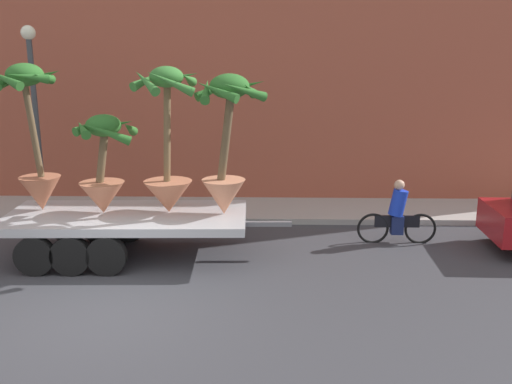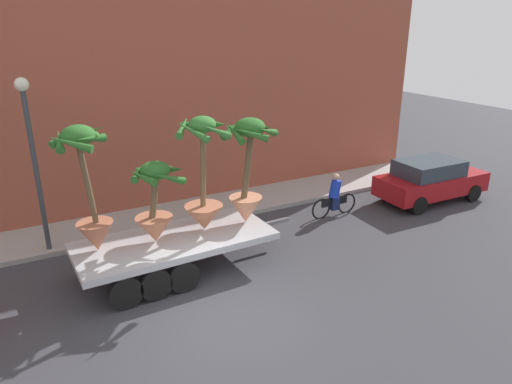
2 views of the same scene
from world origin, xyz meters
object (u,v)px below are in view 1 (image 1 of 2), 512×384
at_px(potted_palm_middle, 103,168).
at_px(potted_palm_extra, 226,146).
at_px(cyclist, 397,215).
at_px(potted_palm_rear, 168,155).
at_px(potted_palm_front, 34,141).
at_px(flatbed_trailer, 115,224).
at_px(street_lamp, 34,97).

height_order(potted_palm_middle, potted_palm_extra, potted_palm_extra).
bearing_deg(cyclist, potted_palm_extra, -164.96).
xyz_separation_m(potted_palm_rear, cyclist, (5.13, 0.93, -1.56)).
bearing_deg(potted_palm_front, flatbed_trailer, -8.41).
bearing_deg(potted_palm_rear, potted_palm_middle, -175.55).
bearing_deg(potted_palm_extra, street_lamp, 152.05).
distance_m(potted_palm_middle, cyclist, 6.70).
bearing_deg(flatbed_trailer, potted_palm_rear, 7.39).
height_order(potted_palm_middle, cyclist, potted_palm_middle).
height_order(potted_palm_rear, street_lamp, street_lamp).
height_order(flatbed_trailer, potted_palm_front, potted_palm_front).
xyz_separation_m(flatbed_trailer, street_lamp, (-2.64, 2.73, 2.48)).
distance_m(potted_palm_extra, cyclist, 4.39).
height_order(flatbed_trailer, cyclist, cyclist).
distance_m(potted_palm_middle, potted_palm_front, 1.63).
bearing_deg(potted_palm_front, potted_palm_rear, -2.00).
xyz_separation_m(cyclist, street_lamp, (-8.94, 1.64, 2.56)).
relative_size(flatbed_trailer, potted_palm_rear, 1.99).
bearing_deg(cyclist, flatbed_trailer, -170.23).
distance_m(potted_palm_front, street_lamp, 2.74).
distance_m(potted_palm_front, cyclist, 8.26).
bearing_deg(flatbed_trailer, cyclist, 9.77).
bearing_deg(potted_palm_rear, potted_palm_front, 178.00).
relative_size(potted_palm_middle, cyclist, 1.15).
relative_size(potted_palm_middle, potted_palm_front, 0.67).
bearing_deg(cyclist, potted_palm_front, -174.07).
distance_m(potted_palm_rear, potted_palm_middle, 1.39).
bearing_deg(street_lamp, flatbed_trailer, -46.00).
xyz_separation_m(flatbed_trailer, potted_palm_rear, (1.17, 0.15, 1.48)).
height_order(flatbed_trailer, potted_palm_rear, potted_palm_rear).
bearing_deg(potted_palm_front, potted_palm_extra, -2.89).
bearing_deg(street_lamp, potted_palm_front, -69.43).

